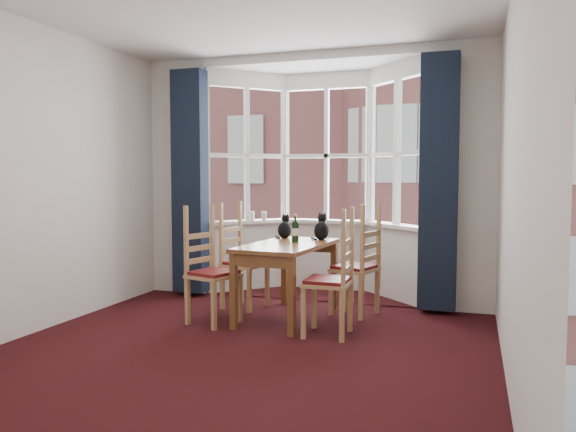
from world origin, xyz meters
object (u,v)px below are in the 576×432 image
at_px(dining_table, 288,254).
at_px(candle_short, 264,216).
at_px(chair_left_far, 238,264).
at_px(wine_bottle, 295,230).
at_px(chair_right_near, 338,283).
at_px(chair_left_near, 207,274).
at_px(chair_right_far, 363,270).
at_px(cat_left, 285,229).
at_px(candle_tall, 252,216).
at_px(cat_right, 321,229).

relative_size(dining_table, candle_short, 11.58).
distance_m(chair_left_far, wine_bottle, 0.83).
xyz_separation_m(chair_right_near, candle_short, (-1.34, 1.70, 0.46)).
height_order(chair_left_near, chair_right_near, same).
distance_m(chair_right_near, chair_right_far, 0.80).
height_order(chair_right_near, candle_short, candle_short).
height_order(chair_left_near, candle_short, candle_short).
height_order(chair_left_near, cat_left, cat_left).
relative_size(chair_right_near, cat_left, 3.37).
height_order(candle_tall, candle_short, same).
bearing_deg(cat_left, dining_table, -67.92).
distance_m(chair_left_near, chair_right_near, 1.32).
bearing_deg(chair_left_near, candle_short, 90.70).
relative_size(cat_right, candle_short, 2.58).
bearing_deg(dining_table, chair_left_far, 156.14).
distance_m(chair_left_far, candle_short, 1.04).
bearing_deg(chair_left_far, cat_left, 18.00).
xyz_separation_m(chair_right_near, chair_right_far, (0.07, 0.79, 0.00)).
relative_size(dining_table, chair_right_near, 1.44).
relative_size(chair_left_far, chair_right_far, 1.00).
xyz_separation_m(chair_left_near, chair_right_far, (1.39, 0.72, 0.00)).
height_order(chair_right_far, wine_bottle, wine_bottle).
xyz_separation_m(chair_left_far, chair_right_far, (1.36, 0.03, 0.00)).
bearing_deg(chair_right_near, chair_left_near, 177.04).
bearing_deg(dining_table, candle_tall, 125.76).
distance_m(chair_left_far, candle_tall, 1.03).
height_order(dining_table, chair_left_far, chair_left_far).
relative_size(dining_table, cat_right, 4.49).
bearing_deg(cat_left, candle_tall, 132.30).
bearing_deg(chair_left_far, candle_short, 93.01).
relative_size(wine_bottle, candle_tall, 2.43).
bearing_deg(chair_left_near, cat_left, 58.87).
distance_m(chair_left_near, candle_tall, 1.67).
distance_m(cat_right, candle_short, 1.25).
xyz_separation_m(chair_right_far, cat_right, (-0.46, 0.09, 0.39)).
bearing_deg(wine_bottle, cat_right, 56.27).
height_order(chair_left_far, chair_right_far, same).
xyz_separation_m(cat_left, cat_right, (0.42, -0.03, 0.01)).
height_order(cat_left, cat_right, cat_right).
xyz_separation_m(dining_table, chair_left_near, (-0.70, -0.40, -0.17)).
distance_m(wine_bottle, candle_tall, 1.40).
distance_m(wine_bottle, candle_short, 1.34).
distance_m(chair_left_far, cat_left, 0.64).
distance_m(chair_right_far, cat_right, 0.61).
bearing_deg(cat_right, dining_table, -119.04).
relative_size(chair_left_far, wine_bottle, 3.31).
relative_size(cat_left, candle_tall, 2.39).
height_order(cat_left, candle_short, cat_left).
bearing_deg(cat_left, wine_bottle, -55.49).
bearing_deg(wine_bottle, chair_right_far, 16.93).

